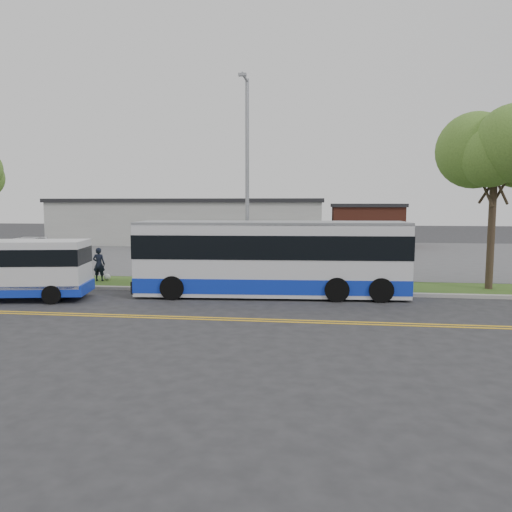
# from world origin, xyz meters

# --- Properties ---
(ground) EXTENTS (140.00, 140.00, 0.00)m
(ground) POSITION_xyz_m (0.00, 0.00, 0.00)
(ground) COLOR #28282B
(ground) RESTS_ON ground
(lane_line_north) EXTENTS (70.00, 0.12, 0.01)m
(lane_line_north) POSITION_xyz_m (0.00, -3.85, 0.01)
(lane_line_north) COLOR gold
(lane_line_north) RESTS_ON ground
(lane_line_south) EXTENTS (70.00, 0.12, 0.01)m
(lane_line_south) POSITION_xyz_m (0.00, -4.15, 0.01)
(lane_line_south) COLOR gold
(lane_line_south) RESTS_ON ground
(curb) EXTENTS (80.00, 0.30, 0.15)m
(curb) POSITION_xyz_m (0.00, 1.10, 0.07)
(curb) COLOR #9E9B93
(curb) RESTS_ON ground
(verge) EXTENTS (80.00, 3.30, 0.10)m
(verge) POSITION_xyz_m (0.00, 2.90, 0.05)
(verge) COLOR #2B501A
(verge) RESTS_ON ground
(parking_lot) EXTENTS (80.00, 25.00, 0.10)m
(parking_lot) POSITION_xyz_m (0.00, 17.00, 0.05)
(parking_lot) COLOR #4C4C4F
(parking_lot) RESTS_ON ground
(commercial_building) EXTENTS (25.40, 10.40, 4.35)m
(commercial_building) POSITION_xyz_m (-6.00, 27.00, 2.18)
(commercial_building) COLOR #9E9E99
(commercial_building) RESTS_ON ground
(brick_wing) EXTENTS (6.30, 7.30, 3.90)m
(brick_wing) POSITION_xyz_m (10.50, 26.00, 1.96)
(brick_wing) COLOR brown
(brick_wing) RESTS_ON ground
(tree_east) EXTENTS (5.20, 5.20, 8.33)m
(tree_east) POSITION_xyz_m (14.00, 3.00, 6.20)
(tree_east) COLOR #31261B
(tree_east) RESTS_ON verge
(streetlight_near) EXTENTS (0.35, 1.53, 9.50)m
(streetlight_near) POSITION_xyz_m (3.00, 2.73, 5.23)
(streetlight_near) COLOR gray
(streetlight_near) RESTS_ON verge
(shuttle_bus) EXTENTS (6.59, 3.15, 2.43)m
(shuttle_bus) POSITION_xyz_m (-5.66, -1.69, 1.30)
(shuttle_bus) COLOR #102DB4
(shuttle_bus) RESTS_ON ground
(transit_bus) EXTENTS (11.56, 3.36, 3.17)m
(transit_bus) POSITION_xyz_m (4.35, 0.60, 1.60)
(transit_bus) COLOR silver
(transit_bus) RESTS_ON ground
(pedestrian) EXTENTS (0.63, 0.43, 1.66)m
(pedestrian) POSITION_xyz_m (-4.46, 2.89, 0.93)
(pedestrian) COLOR black
(pedestrian) RESTS_ON verge
(parked_car_a) EXTENTS (1.70, 4.14, 1.34)m
(parked_car_a) POSITION_xyz_m (-10.29, 10.33, 0.77)
(parked_car_a) COLOR #9FA1A5
(parked_car_a) RESTS_ON parking_lot
(parked_car_b) EXTENTS (2.90, 5.41, 1.49)m
(parked_car_b) POSITION_xyz_m (-13.59, 10.61, 0.84)
(parked_car_b) COLOR white
(parked_car_b) RESTS_ON parking_lot
(grocery_bag_left) EXTENTS (0.32, 0.32, 0.32)m
(grocery_bag_left) POSITION_xyz_m (-4.76, 2.64, 0.26)
(grocery_bag_left) COLOR white
(grocery_bag_left) RESTS_ON verge
(grocery_bag_right) EXTENTS (0.32, 0.32, 0.32)m
(grocery_bag_right) POSITION_xyz_m (-4.16, 3.14, 0.26)
(grocery_bag_right) COLOR white
(grocery_bag_right) RESTS_ON verge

